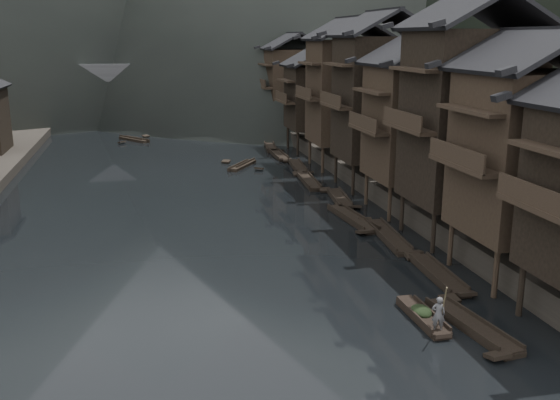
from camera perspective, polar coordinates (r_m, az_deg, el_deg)
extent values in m
plane|color=black|center=(32.70, -6.49, -8.67)|extent=(300.00, 300.00, 0.00)
cube|color=#2D2823|center=(80.43, 15.78, 5.53)|extent=(40.00, 200.00, 1.80)
cylinder|color=black|center=(31.92, 21.17, -7.69)|extent=(0.30, 0.30, 2.90)
cube|color=#30241B|center=(28.14, 23.17, -0.84)|extent=(1.20, 5.70, 0.25)
cylinder|color=#30241B|center=(33.62, 19.12, -6.36)|extent=(0.30, 0.30, 2.90)
cylinder|color=#30241B|center=(37.52, 15.33, -3.88)|extent=(0.30, 0.30, 2.90)
cylinder|color=#30241B|center=(35.11, 22.97, -5.85)|extent=(0.30, 0.30, 2.90)
cylinder|color=#30241B|center=(38.86, 18.93, -3.53)|extent=(0.30, 0.30, 2.90)
cube|color=#30241B|center=(35.79, 22.12, 3.93)|extent=(7.00, 6.00, 8.59)
cube|color=#30241B|center=(33.77, 16.44, 3.08)|extent=(1.20, 5.70, 0.25)
cylinder|color=black|center=(39.38, 13.86, -2.91)|extent=(0.30, 0.30, 2.90)
cylinder|color=black|center=(43.53, 11.09, -1.07)|extent=(0.30, 0.30, 2.90)
cylinder|color=black|center=(40.65, 17.34, -2.60)|extent=(0.30, 0.30, 2.90)
cylinder|color=black|center=(44.69, 14.32, -0.85)|extent=(0.30, 0.30, 2.90)
cube|color=black|center=(41.51, 16.83, 7.24)|extent=(7.00, 6.00, 10.76)
cube|color=#30241B|center=(39.78, 11.70, 6.48)|extent=(1.20, 5.70, 0.25)
cylinder|color=#30241B|center=(45.48, 9.99, -0.34)|extent=(0.30, 0.30, 2.90)
cylinder|color=#30241B|center=(49.80, 7.90, 1.05)|extent=(0.30, 0.30, 2.90)
cylinder|color=#30241B|center=(46.59, 13.12, -0.15)|extent=(0.30, 0.30, 2.90)
cylinder|color=#30241B|center=(50.82, 10.81, 1.20)|extent=(0.30, 0.30, 2.90)
cube|color=#30241B|center=(47.83, 12.64, 6.96)|extent=(7.00, 6.00, 8.36)
cube|color=#30241B|center=(46.34, 8.10, 6.40)|extent=(1.20, 5.70, 0.25)
cylinder|color=black|center=(52.73, 6.69, 1.85)|extent=(0.30, 0.30, 2.90)
cylinder|color=black|center=(57.18, 5.12, 2.90)|extent=(0.30, 0.30, 2.90)
cylinder|color=black|center=(53.69, 9.47, 1.98)|extent=(0.30, 0.30, 2.90)
cylinder|color=black|center=(58.06, 7.71, 3.00)|extent=(0.30, 0.30, 2.90)
cube|color=black|center=(55.02, 9.16, 9.14)|extent=(7.00, 6.00, 10.36)
cube|color=#30241B|center=(53.72, 5.12, 8.58)|extent=(1.20, 5.70, 0.25)
cylinder|color=#30241B|center=(61.11, 3.93, 3.69)|extent=(0.30, 0.30, 2.90)
cylinder|color=#30241B|center=(65.65, 2.74, 4.47)|extent=(0.30, 0.30, 2.90)
cylinder|color=#30241B|center=(61.94, 6.38, 3.78)|extent=(0.30, 0.30, 2.90)
cylinder|color=#30241B|center=(66.42, 5.04, 4.55)|extent=(0.30, 0.30, 2.90)
cube|color=#30241B|center=(63.45, 6.14, 9.81)|extent=(7.00, 6.00, 10.05)
cube|color=#30241B|center=(62.33, 2.59, 9.33)|extent=(1.20, 5.70, 0.25)
cylinder|color=black|center=(70.60, 1.63, 5.20)|extent=(0.30, 0.30, 2.90)
cylinder|color=black|center=(75.20, 0.73, 5.79)|extent=(0.30, 0.30, 2.90)
cylinder|color=black|center=(71.32, 3.78, 5.27)|extent=(0.30, 0.30, 2.90)
cylinder|color=black|center=(75.88, 2.76, 5.85)|extent=(0.30, 0.30, 2.90)
cube|color=black|center=(73.08, 3.58, 9.34)|extent=(7.00, 6.00, 7.11)
cube|color=#30241B|center=(72.11, 0.48, 9.01)|extent=(1.20, 5.70, 0.25)
cylinder|color=#30241B|center=(82.15, -0.44, 6.54)|extent=(0.30, 0.30, 2.90)
cylinder|color=#30241B|center=(86.80, -1.11, 6.98)|extent=(0.30, 0.30, 2.90)
cylinder|color=#30241B|center=(82.77, 1.44, 6.60)|extent=(0.30, 0.30, 2.90)
cylinder|color=#30241B|center=(87.39, 0.67, 7.03)|extent=(0.30, 0.30, 2.90)
cube|color=#30241B|center=(84.57, 1.30, 10.64)|extent=(7.00, 6.00, 8.74)
cube|color=#30241B|center=(83.74, -1.41, 10.30)|extent=(1.20, 5.70, 0.25)
cube|color=black|center=(30.25, 17.07, -10.95)|extent=(1.88, 6.04, 0.30)
cube|color=black|center=(30.18, 17.10, -10.64)|extent=(1.92, 5.93, 0.10)
cube|color=black|center=(32.61, 15.23, -8.63)|extent=(1.02, 0.85, 0.32)
cube|color=black|center=(27.86, 19.30, -13.14)|extent=(1.02, 0.85, 0.32)
cube|color=black|center=(35.88, 14.19, -6.62)|extent=(1.35, 6.11, 0.30)
cube|color=black|center=(35.82, 14.21, -6.35)|extent=(1.40, 5.99, 0.10)
cube|color=black|center=(38.23, 12.10, -4.94)|extent=(0.97, 0.79, 0.33)
cube|color=black|center=(33.52, 16.62, -8.08)|extent=(0.97, 0.79, 0.33)
cube|color=black|center=(41.83, 9.86, -3.31)|extent=(1.65, 7.29, 0.30)
cube|color=black|center=(41.78, 9.87, -3.07)|extent=(1.69, 7.15, 0.10)
cube|color=black|center=(44.76, 7.88, -1.84)|extent=(1.00, 0.95, 0.36)
cube|color=black|center=(38.90, 12.15, -4.59)|extent=(1.00, 0.95, 0.36)
cube|color=black|center=(45.51, 6.63, -1.71)|extent=(1.77, 7.08, 0.30)
cube|color=black|center=(45.46, 6.64, -1.49)|extent=(1.81, 6.95, 0.10)
cube|color=black|center=(48.62, 5.71, -0.44)|extent=(1.01, 0.95, 0.35)
cube|color=black|center=(42.35, 7.70, -2.79)|extent=(1.01, 0.95, 0.35)
cube|color=black|center=(51.05, 5.44, 0.13)|extent=(1.82, 6.10, 0.30)
cube|color=black|center=(51.00, 5.44, 0.33)|extent=(1.86, 5.99, 0.10)
cube|color=black|center=(53.56, 4.15, 1.01)|extent=(1.02, 0.85, 0.33)
cube|color=black|center=(48.50, 6.87, -0.51)|extent=(1.02, 0.85, 0.33)
cube|color=black|center=(56.89, 2.64, 1.70)|extent=(1.54, 6.58, 0.30)
cube|color=black|center=(56.85, 2.64, 1.87)|extent=(1.59, 6.45, 0.10)
cube|color=black|center=(59.75, 1.66, 2.47)|extent=(0.99, 0.86, 0.34)
cube|color=black|center=(53.99, 3.72, 1.12)|extent=(0.99, 0.86, 0.34)
cube|color=black|center=(63.57, 1.61, 3.09)|extent=(1.75, 6.56, 0.30)
cube|color=black|center=(63.53, 1.61, 3.24)|extent=(1.79, 6.44, 0.10)
cube|color=black|center=(66.42, 0.69, 3.72)|extent=(1.01, 0.89, 0.34)
cube|color=black|center=(60.68, 2.61, 2.65)|extent=(1.01, 0.89, 0.34)
cube|color=black|center=(69.85, -0.17, 4.14)|extent=(1.14, 6.13, 0.30)
cube|color=black|center=(69.81, -0.17, 4.29)|extent=(1.20, 6.01, 0.10)
cube|color=black|center=(72.64, -0.69, 4.66)|extent=(0.94, 0.76, 0.33)
cube|color=black|center=(67.01, 0.39, 3.82)|extent=(0.94, 0.76, 0.33)
cube|color=black|center=(75.45, -0.94, 4.93)|extent=(2.02, 7.43, 0.30)
cube|color=black|center=(75.42, -0.94, 5.07)|extent=(2.06, 7.29, 0.10)
cube|color=black|center=(78.72, -1.78, 5.44)|extent=(1.04, 1.01, 0.36)
cube|color=black|center=(72.15, -0.02, 4.60)|extent=(1.04, 1.01, 0.36)
cube|color=black|center=(81.00, -1.40, 5.60)|extent=(1.81, 6.74, 0.30)
cube|color=black|center=(80.97, -1.40, 5.73)|extent=(1.85, 6.61, 0.10)
cube|color=black|center=(84.00, -2.05, 6.02)|extent=(1.02, 0.92, 0.34)
cube|color=black|center=(77.97, -0.69, 5.35)|extent=(1.02, 0.92, 0.34)
cube|color=black|center=(64.15, -3.48, 3.17)|extent=(3.68, 5.04, 0.30)
cube|color=black|center=(64.11, -3.48, 3.33)|extent=(3.66, 4.97, 0.10)
cube|color=black|center=(66.03, -4.95, 3.60)|extent=(1.07, 1.01, 0.31)
cube|color=black|center=(62.26, -1.93, 2.97)|extent=(1.07, 1.01, 0.31)
cube|color=black|center=(82.74, -13.20, 5.41)|extent=(3.94, 5.03, 0.30)
cube|color=black|center=(82.71, -13.20, 5.53)|extent=(3.91, 4.97, 0.10)
cube|color=black|center=(84.83, -12.18, 5.78)|extent=(1.08, 1.04, 0.31)
cube|color=black|center=(80.64, -14.27, 5.21)|extent=(1.08, 1.04, 0.31)
cube|color=black|center=(90.86, -5.98, 6.51)|extent=(3.19, 5.22, 0.30)
cube|color=black|center=(90.83, -5.99, 6.63)|extent=(3.19, 5.15, 0.10)
cube|color=black|center=(93.23, -5.48, 6.82)|extent=(1.05, 0.96, 0.31)
cube|color=black|center=(88.46, -6.52, 6.37)|extent=(1.05, 0.96, 0.31)
cube|color=#4C4C4F|center=(102.10, -11.15, 11.19)|extent=(40.00, 6.00, 1.60)
cube|color=#4C4C4F|center=(99.34, -11.14, 11.85)|extent=(40.00, 0.50, 1.00)
cube|color=#4C4C4F|center=(104.73, -11.23, 11.98)|extent=(40.00, 0.50, 1.00)
cube|color=#4C4C4F|center=(102.96, -18.93, 8.48)|extent=(3.20, 6.00, 6.40)
cube|color=#4C4C4F|center=(102.37, -13.58, 8.82)|extent=(3.20, 6.00, 6.40)
cube|color=#4C4C4F|center=(102.63, -8.50, 9.08)|extent=(3.20, 6.00, 6.40)
cube|color=#4C4C4F|center=(103.75, -3.19, 9.27)|extent=(3.20, 6.00, 6.40)
cube|color=black|center=(30.51, 12.90, -10.43)|extent=(0.95, 4.10, 0.30)
cube|color=black|center=(30.43, 12.92, -10.13)|extent=(0.99, 4.02, 0.10)
cube|color=black|center=(32.08, 11.46, -8.79)|extent=(0.76, 0.53, 0.28)
cube|color=black|center=(28.86, 14.54, -11.74)|extent=(0.76, 0.53, 0.28)
ellipsoid|color=black|center=(30.44, 12.80, -9.30)|extent=(0.98, 1.28, 0.59)
imported|color=#5D5D60|center=(28.78, 14.31, -9.67)|extent=(0.70, 0.58, 1.66)
cylinder|color=#8C7A51|center=(28.00, 14.98, -5.22)|extent=(1.11, 2.39, 3.05)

